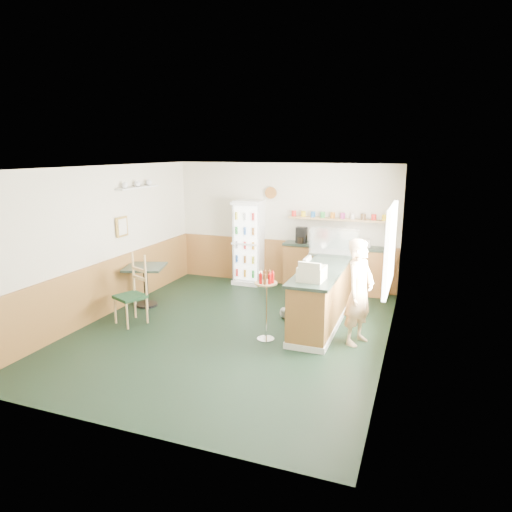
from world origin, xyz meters
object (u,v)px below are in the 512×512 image
at_px(cafe_table, 145,278).
at_px(cafe_chair, 133,287).
at_px(display_case, 335,242).
at_px(shopkeeper, 359,292).
at_px(cash_register, 312,273).
at_px(drinks_fridge, 248,243).
at_px(condiment_stand, 266,294).

xyz_separation_m(cafe_table, cafe_chair, (0.28, -0.79, 0.08)).
xyz_separation_m(display_case, shopkeeper, (0.70, -1.63, -0.43)).
relative_size(display_case, cash_register, 2.25).
distance_m(cafe_table, cafe_chair, 0.84).
bearing_deg(drinks_fridge, cafe_chair, -109.01).
bearing_deg(drinks_fridge, shopkeeper, -41.95).
bearing_deg(cafe_table, display_case, 20.46).
relative_size(display_case, condiment_stand, 0.81).
bearing_deg(cafe_chair, shopkeeper, 30.04).
distance_m(drinks_fridge, condiment_stand, 3.24).
distance_m(drinks_fridge, cafe_table, 2.54).
relative_size(shopkeeper, cafe_table, 1.83).
relative_size(condiment_stand, cafe_table, 1.22).
distance_m(display_case, cash_register, 1.85).
xyz_separation_m(cash_register, condiment_stand, (-0.68, -0.17, -0.36)).
distance_m(shopkeeper, cafe_chair, 3.85).
distance_m(display_case, condiment_stand, 2.19).
height_order(drinks_fridge, shopkeeper, drinks_fridge).
relative_size(drinks_fridge, condiment_stand, 1.70).
distance_m(drinks_fridge, display_case, 2.31).
height_order(drinks_fridge, cafe_chair, drinks_fridge).
bearing_deg(condiment_stand, drinks_fridge, 116.07).
distance_m(drinks_fridge, cafe_chair, 3.13).
height_order(cafe_table, cafe_chair, cafe_chair).
bearing_deg(cafe_table, cash_register, -9.64).
height_order(drinks_fridge, display_case, drinks_fridge).
relative_size(cash_register, condiment_stand, 0.36).
bearing_deg(shopkeeper, cafe_chair, 117.39).
height_order(condiment_stand, cafe_chair, cafe_chair).
height_order(display_case, shopkeeper, shopkeeper).
bearing_deg(shopkeeper, cash_register, 127.95).
height_order(cash_register, cafe_table, cash_register).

